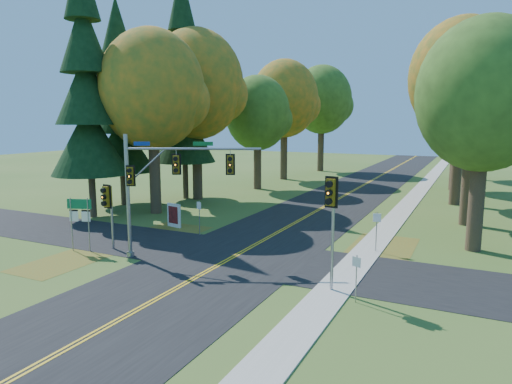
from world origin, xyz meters
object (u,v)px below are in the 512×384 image
at_px(traffic_mast, 161,179).
at_px(route_sign_cluster, 80,214).
at_px(east_signal_pole, 331,205).
at_px(info_kiosk, 174,215).

relative_size(traffic_mast, route_sign_cluster, 2.19).
bearing_deg(east_signal_pole, info_kiosk, 158.86).
distance_m(east_signal_pole, route_sign_cluster, 14.42).
distance_m(east_signal_pole, info_kiosk, 15.15).
height_order(traffic_mast, info_kiosk, traffic_mast).
height_order(traffic_mast, route_sign_cluster, traffic_mast).
height_order(east_signal_pole, info_kiosk, east_signal_pole).
bearing_deg(info_kiosk, east_signal_pole, -16.25).
bearing_deg(traffic_mast, info_kiosk, 97.25).
bearing_deg(route_sign_cluster, info_kiosk, 61.61).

